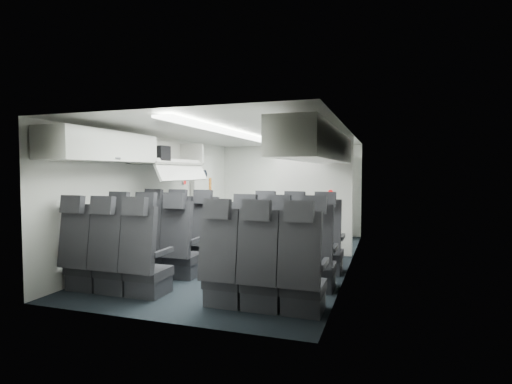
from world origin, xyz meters
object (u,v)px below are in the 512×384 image
Objects in this scene: seat_row_mid at (215,252)px; boarding_door at (202,197)px; seat_row_rear at (183,267)px; galley_unit at (327,196)px; flight_attendant at (286,206)px; seat_row_front at (238,241)px; carry_on_bag at (156,153)px.

boarding_door is at bearing 118.77° from seat_row_mid.
galley_unit is at bearing 79.35° from seat_row_rear.
seat_row_mid and seat_row_rear have the same top height.
seat_row_rear is at bearing -178.44° from flight_attendant.
galley_unit is at bearing 73.72° from seat_row_front.
seat_row_mid is at bearing -25.54° from carry_on_bag.
carry_on_bag is at bearing 130.27° from seat_row_rear.
carry_on_bag is (-1.39, -0.15, 1.42)m from seat_row_front.
seat_row_rear is 2.58m from carry_on_bag.
seat_row_front and seat_row_mid have the same top height.
flight_attendant is 3.91× the size of carry_on_bag.
seat_row_rear is 8.20× the size of carry_on_bag.
boarding_door is at bearing -155.72° from galley_unit.
galley_unit reaches higher than boarding_door.
boarding_door is 1.91m from flight_attendant.
seat_row_rear is 1.79× the size of boarding_door.
galley_unit is 1.30m from flight_attendant.
flight_attendant is 3.02m from carry_on_bag.
flight_attendant is at bearing 56.99° from carry_on_bag.
carry_on_bag reaches higher than boarding_door.
seat_row_rear is 1.75× the size of galley_unit.
boarding_door reaches higher than seat_row_front.
seat_row_front is at bearing -51.84° from boarding_door.
carry_on_bag reaches higher than galley_unit.
boarding_door is (-2.59, -1.17, 0.00)m from galley_unit.
seat_row_front and seat_row_rear have the same top height.
seat_row_rear is at bearing -67.13° from boarding_door.
seat_row_mid is 1.75× the size of galley_unit.
flight_attendant is at bearing -122.12° from galley_unit.
seat_row_rear is at bearing -47.13° from carry_on_bag.
seat_row_rear is at bearing -90.00° from seat_row_front.
seat_row_rear is at bearing -100.65° from galley_unit.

